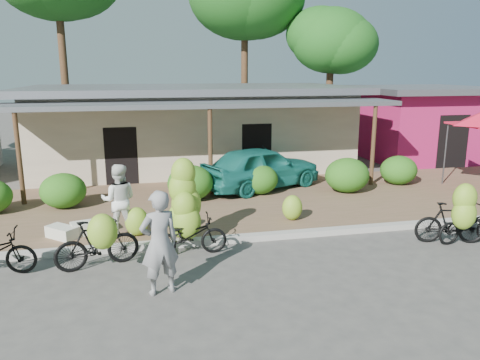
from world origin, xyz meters
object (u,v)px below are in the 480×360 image
(sack_near, at_px, (90,227))
(bystander, at_px, (119,200))
(sack_far, at_px, (62,232))
(bike_left, at_px, (98,242))
(teal_van, at_px, (261,167))
(vendor, at_px, (159,243))
(tree_near_right, at_px, (327,39))
(bike_far_right, at_px, (468,225))
(bike_right, at_px, (455,218))
(bike_center, at_px, (186,216))

(sack_near, relative_size, bystander, 0.49)
(sack_near, distance_m, sack_far, 0.64)
(bike_left, xyz_separation_m, teal_van, (4.85, 5.36, 0.23))
(bike_left, xyz_separation_m, sack_near, (-0.36, 1.97, -0.33))
(vendor, bearing_deg, tree_near_right, -137.42)
(bike_far_right, height_order, teal_van, teal_van)
(teal_van, bearing_deg, bike_far_right, -170.74)
(bike_right, relative_size, sack_far, 2.28)
(bike_center, distance_m, bystander, 1.82)
(bike_left, distance_m, bystander, 1.79)
(bike_left, relative_size, bike_center, 0.86)
(bike_center, bearing_deg, sack_far, 66.17)
(bike_right, xyz_separation_m, sack_far, (-8.89, 2.17, -0.41))
(tree_near_right, relative_size, sack_far, 9.45)
(tree_near_right, relative_size, sack_near, 8.34)
(tree_near_right, bearing_deg, bike_left, -127.55)
(sack_near, height_order, bystander, bystander)
(bike_center, bearing_deg, bike_far_right, -100.28)
(sack_far, height_order, bystander, bystander)
(sack_near, relative_size, sack_far, 1.13)
(tree_near_right, xyz_separation_m, bike_far_right, (-2.01, -13.82, -5.08))
(sack_far, distance_m, vendor, 3.83)
(vendor, bearing_deg, bystander, -90.84)
(tree_near_right, distance_m, bike_center, 16.18)
(tree_near_right, xyz_separation_m, teal_van, (-5.57, -8.20, -4.67))
(vendor, bearing_deg, bike_far_right, 172.74)
(tree_near_right, height_order, sack_far, tree_near_right)
(bike_center, relative_size, bike_far_right, 1.24)
(bike_far_right, relative_size, vendor, 0.87)
(bike_right, height_order, sack_far, bike_right)
(sack_near, bearing_deg, vendor, -64.98)
(bike_right, relative_size, bike_far_right, 1.01)
(bike_right, height_order, vendor, vendor)
(bike_left, bearing_deg, teal_van, -57.65)
(tree_near_right, xyz_separation_m, bike_center, (-8.57, -12.90, -4.69))
(bike_right, relative_size, vendor, 0.88)
(sack_far, bearing_deg, sack_near, 17.73)
(bike_left, height_order, bike_right, bike_right)
(tree_near_right, height_order, vendor, tree_near_right)
(bike_right, bearing_deg, teal_van, 43.76)
(sack_far, distance_m, teal_van, 6.86)
(sack_far, bearing_deg, bike_far_right, -12.26)
(bike_right, bearing_deg, bike_left, 102.84)
(bike_right, distance_m, sack_far, 9.16)
(bike_right, bearing_deg, tree_near_right, 5.58)
(bystander, relative_size, teal_van, 0.41)
(sack_far, bearing_deg, bike_right, -13.75)
(bystander, xyz_separation_m, teal_van, (4.47, 3.65, -0.15))
(tree_near_right, xyz_separation_m, sack_far, (-11.39, -11.78, -5.25))
(bike_center, distance_m, bike_right, 6.16)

